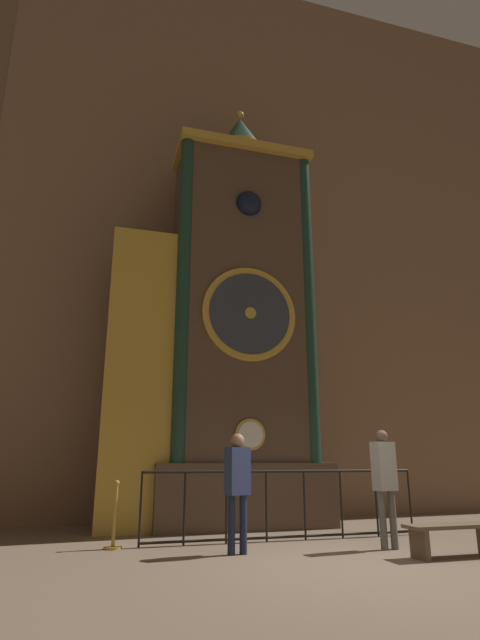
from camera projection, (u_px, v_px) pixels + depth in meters
ground_plane at (359, 567)px, 6.36m from camera, size 28.00×28.00×0.00m
cathedral_back_wall at (236, 212)px, 13.57m from camera, size 24.00×0.32×15.68m
clock_tower at (222, 329)px, 11.12m from camera, size 4.76×1.77×9.95m
railing_fence at (286, 501)px, 8.59m from camera, size 4.97×0.05×1.15m
visitor_near at (237, 480)px, 7.46m from camera, size 0.39×0.31×1.71m
visitor_far at (385, 476)px, 7.87m from camera, size 0.37×0.27×1.78m
stanchion_post at (114, 526)px, 7.73m from camera, size 0.28×0.28×1.01m
visitor_bench at (454, 533)px, 7.05m from camera, size 1.43×0.40×0.44m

